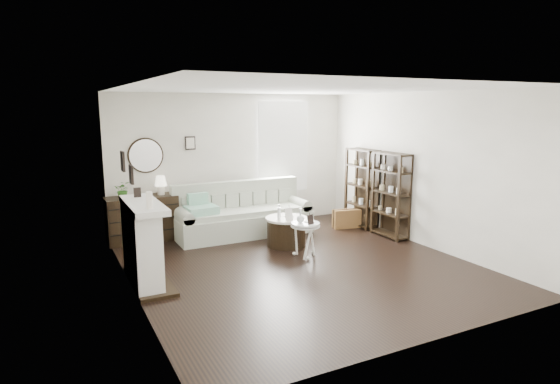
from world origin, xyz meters
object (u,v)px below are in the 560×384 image
drum_table (286,231)px  pedestal_table (305,226)px  dresser (142,219)px  sofa (242,217)px

drum_table → pedestal_table: bearing=-91.2°
drum_table → dresser: bearing=146.6°
sofa → dresser: (-1.81, 0.39, 0.08)m
sofa → dresser: bearing=167.9°
pedestal_table → sofa: bearing=102.5°
dresser → pedestal_table: size_ratio=2.16×
dresser → drum_table: dresser is taller
sofa → pedestal_table: size_ratio=4.50×
dresser → drum_table: (2.22, -1.46, -0.16)m
dresser → pedestal_table: dresser is taller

